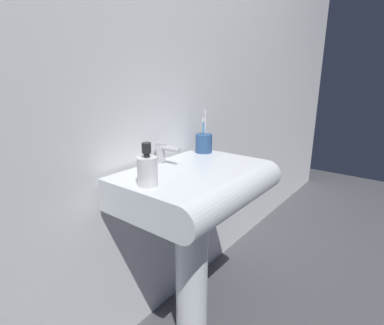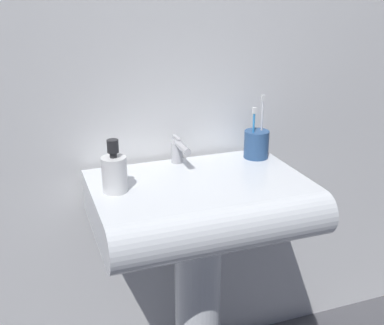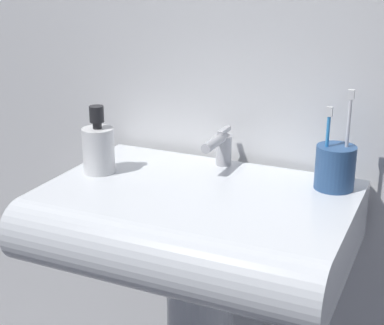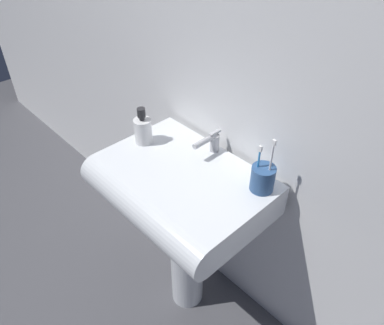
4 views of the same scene
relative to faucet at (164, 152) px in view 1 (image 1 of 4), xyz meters
The scene contains 6 objects.
wall_back 0.36m from the faucet, 82.61° to the left, with size 5.00×0.05×2.40m, color white.
sink_pedestal 0.54m from the faucet, 84.96° to the right, with size 0.15×0.15×0.68m, color white.
sink_basin 0.22m from the faucet, 86.23° to the right, with size 0.64×0.46×0.13m.
faucet is the anchor object (origin of this frame).
toothbrush_cup 0.27m from the faucet, ahead, with size 0.08×0.08×0.21m.
soap_bottle 0.28m from the faucet, 147.90° to the right, with size 0.07×0.07×0.15m.
Camera 1 is at (-0.93, -0.73, 1.18)m, focal length 28.00 mm.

